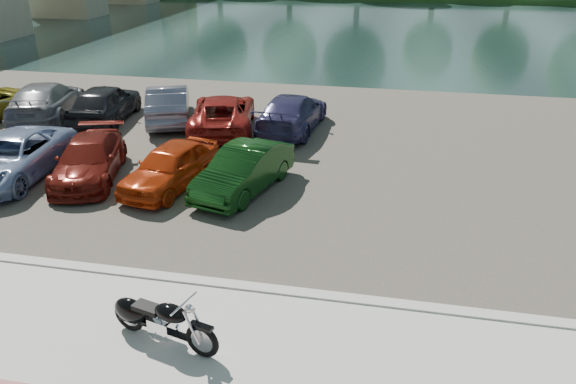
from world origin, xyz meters
TOP-DOWN VIEW (x-y plane):
  - ground at (0.00, 0.00)m, footprint 200.00×200.00m
  - kerb at (0.00, 2.00)m, footprint 60.00×0.30m
  - parking_lot at (0.00, 11.00)m, footprint 60.00×18.00m
  - river at (0.00, 40.00)m, footprint 120.00×40.00m
  - motorcycle at (-0.93, 0.02)m, footprint 2.29×0.95m
  - car_2 at (-8.46, 6.42)m, footprint 2.60×5.06m
  - car_3 at (-6.10, 6.88)m, footprint 2.87×4.60m
  - car_4 at (-3.38, 6.77)m, footprint 2.29×4.10m
  - car_5 at (-1.17, 6.92)m, footprint 2.36×4.23m
  - car_7 at (-11.06, 12.28)m, footprint 3.45×5.56m
  - car_8 at (-8.51, 12.43)m, footprint 2.30×4.64m
  - car_9 at (-6.00, 12.94)m, footprint 3.03×4.74m
  - car_10 at (-3.48, 12.20)m, footprint 3.38×5.39m
  - car_11 at (-0.89, 12.79)m, footprint 2.31×4.97m

SIDE VIEW (x-z plane):
  - ground at x=0.00m, z-range 0.00..0.00m
  - river at x=0.00m, z-range 0.00..0.00m
  - parking_lot at x=0.00m, z-range 0.00..0.04m
  - kerb at x=0.00m, z-range 0.00..0.14m
  - motorcycle at x=-0.93m, z-range 0.04..1.09m
  - car_3 at x=-6.10m, z-range 0.04..1.28m
  - car_4 at x=-3.38m, z-range 0.04..1.36m
  - car_5 at x=-1.17m, z-range 0.04..1.36m
  - car_2 at x=-8.46m, z-range 0.04..1.41m
  - car_10 at x=-3.48m, z-range 0.04..1.43m
  - car_11 at x=-0.89m, z-range 0.04..1.45m
  - car_9 at x=-6.00m, z-range 0.04..1.52m
  - car_7 at x=-11.06m, z-range 0.04..1.54m
  - car_8 at x=-8.51m, z-range 0.04..1.56m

